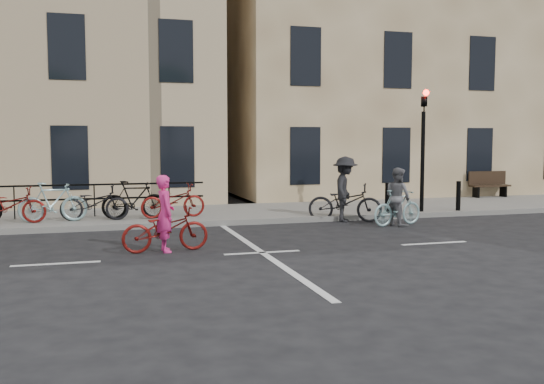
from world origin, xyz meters
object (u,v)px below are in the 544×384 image
object	(u,v)px
cyclist_pink	(165,225)
cyclist_grey	(398,202)
bench	(489,183)
traffic_light	(423,135)
cyclist_dark	(345,196)

from	to	relation	value
cyclist_pink	cyclist_grey	bearing A→B (deg)	-77.27
bench	cyclist_pink	world-z (taller)	cyclist_pink
bench	cyclist_pink	xyz separation A→B (m)	(-12.89, -7.04, -0.12)
traffic_light	bench	bearing A→B (deg)	35.25
cyclist_grey	bench	bearing A→B (deg)	-66.60
traffic_light	cyclist_dark	xyz separation A→B (m)	(-2.70, -0.44, -1.73)
traffic_light	bench	xyz separation A→B (m)	(4.80, 3.39, -1.78)
traffic_light	cyclist_grey	distance (m)	2.92
bench	cyclist_dark	bearing A→B (deg)	-152.93
cyclist_dark	bench	bearing A→B (deg)	-34.83
traffic_light	bench	distance (m)	6.14
cyclist_dark	traffic_light	bearing A→B (deg)	-52.63
bench	cyclist_pink	bearing A→B (deg)	-151.36
cyclist_grey	cyclist_pink	bearing A→B (deg)	93.63
traffic_light	cyclist_dark	bearing A→B (deg)	-170.74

